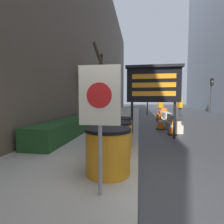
{
  "coord_description": "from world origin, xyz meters",
  "views": [
    {
      "loc": [
        0.0,
        -2.82,
        1.53
      ],
      "look_at": [
        -1.01,
        3.79,
        1.07
      ],
      "focal_mm": 28.0,
      "sensor_mm": 36.0,
      "label": 1
    }
  ],
  "objects_px": {
    "jersey_barrier_cream": "(173,123)",
    "barrel_drum_back": "(118,132)",
    "traffic_cone_near": "(172,128)",
    "traffic_light_near_curb": "(148,90)",
    "warning_sign": "(99,106)",
    "message_board": "(153,85)",
    "traffic_cone_mid": "(160,122)",
    "barrel_drum_middle": "(114,139)",
    "pedestrian_worker": "(160,106)",
    "pedestrian_passerby": "(180,105)",
    "barrel_drum_foreground": "(108,151)",
    "jersey_barrier_orange_near": "(162,115)",
    "jersey_barrier_white": "(166,119)",
    "traffic_light_far_side": "(211,88)"
  },
  "relations": [
    {
      "from": "jersey_barrier_cream",
      "to": "barrel_drum_back",
      "type": "bearing_deg",
      "value": -119.44
    },
    {
      "from": "traffic_cone_near",
      "to": "traffic_light_near_curb",
      "type": "distance_m",
      "value": 11.38
    },
    {
      "from": "warning_sign",
      "to": "traffic_cone_near",
      "type": "relative_size",
      "value": 2.86
    },
    {
      "from": "message_board",
      "to": "traffic_cone_near",
      "type": "distance_m",
      "value": 2.19
    },
    {
      "from": "traffic_cone_mid",
      "to": "barrel_drum_middle",
      "type": "bearing_deg",
      "value": -108.03
    },
    {
      "from": "barrel_drum_back",
      "to": "warning_sign",
      "type": "bearing_deg",
      "value": -88.97
    },
    {
      "from": "barrel_drum_middle",
      "to": "pedestrian_worker",
      "type": "distance_m",
      "value": 13.32
    },
    {
      "from": "warning_sign",
      "to": "pedestrian_passerby",
      "type": "relative_size",
      "value": 1.03
    },
    {
      "from": "barrel_drum_foreground",
      "to": "pedestrian_worker",
      "type": "height_order",
      "value": "pedestrian_worker"
    },
    {
      "from": "pedestrian_worker",
      "to": "pedestrian_passerby",
      "type": "bearing_deg",
      "value": 115.27
    },
    {
      "from": "jersey_barrier_cream",
      "to": "jersey_barrier_orange_near",
      "type": "bearing_deg",
      "value": 90.0
    },
    {
      "from": "barrel_drum_back",
      "to": "jersey_barrier_cream",
      "type": "bearing_deg",
      "value": 60.56
    },
    {
      "from": "barrel_drum_middle",
      "to": "message_board",
      "type": "relative_size",
      "value": 0.3
    },
    {
      "from": "message_board",
      "to": "jersey_barrier_cream",
      "type": "bearing_deg",
      "value": 60.7
    },
    {
      "from": "jersey_barrier_orange_near",
      "to": "traffic_cone_near",
      "type": "distance_m",
      "value": 5.57
    },
    {
      "from": "pedestrian_worker",
      "to": "traffic_cone_near",
      "type": "bearing_deg",
      "value": 61.84
    },
    {
      "from": "barrel_drum_foreground",
      "to": "pedestrian_worker",
      "type": "xyz_separation_m",
      "value": [
        2.61,
        14.02,
        0.36
      ]
    },
    {
      "from": "jersey_barrier_cream",
      "to": "jersey_barrier_orange_near",
      "type": "height_order",
      "value": "jersey_barrier_orange_near"
    },
    {
      "from": "jersey_barrier_white",
      "to": "barrel_drum_foreground",
      "type": "bearing_deg",
      "value": -105.61
    },
    {
      "from": "barrel_drum_foreground",
      "to": "pedestrian_passerby",
      "type": "distance_m",
      "value": 13.42
    },
    {
      "from": "jersey_barrier_white",
      "to": "pedestrian_passerby",
      "type": "distance_m",
      "value": 4.95
    },
    {
      "from": "barrel_drum_back",
      "to": "barrel_drum_middle",
      "type": "bearing_deg",
      "value": -89.49
    },
    {
      "from": "traffic_cone_mid",
      "to": "pedestrian_passerby",
      "type": "bearing_deg",
      "value": 69.93
    },
    {
      "from": "barrel_drum_back",
      "to": "traffic_cone_mid",
      "type": "bearing_deg",
      "value": 68.15
    },
    {
      "from": "barrel_drum_foreground",
      "to": "pedestrian_worker",
      "type": "bearing_deg",
      "value": 79.47
    },
    {
      "from": "pedestrian_passerby",
      "to": "jersey_barrier_orange_near",
      "type": "bearing_deg",
      "value": -51.76
    },
    {
      "from": "warning_sign",
      "to": "jersey_barrier_cream",
      "type": "relative_size",
      "value": 0.88
    },
    {
      "from": "traffic_cone_mid",
      "to": "warning_sign",
      "type": "bearing_deg",
      "value": -103.48
    },
    {
      "from": "message_board",
      "to": "traffic_light_near_curb",
      "type": "relative_size",
      "value": 0.81
    },
    {
      "from": "message_board",
      "to": "pedestrian_worker",
      "type": "distance_m",
      "value": 10.23
    },
    {
      "from": "jersey_barrier_white",
      "to": "traffic_light_far_side",
      "type": "relative_size",
      "value": 0.43
    },
    {
      "from": "traffic_light_far_side",
      "to": "barrel_drum_back",
      "type": "bearing_deg",
      "value": -117.81
    },
    {
      "from": "jersey_barrier_white",
      "to": "traffic_cone_mid",
      "type": "bearing_deg",
      "value": -107.01
    },
    {
      "from": "jersey_barrier_orange_near",
      "to": "traffic_cone_near",
      "type": "relative_size",
      "value": 3.05
    },
    {
      "from": "barrel_drum_middle",
      "to": "warning_sign",
      "type": "relative_size",
      "value": 0.46
    },
    {
      "from": "message_board",
      "to": "traffic_light_near_curb",
      "type": "height_order",
      "value": "traffic_light_near_curb"
    },
    {
      "from": "traffic_cone_mid",
      "to": "barrel_drum_back",
      "type": "bearing_deg",
      "value": -111.85
    },
    {
      "from": "warning_sign",
      "to": "barrel_drum_middle",
      "type": "bearing_deg",
      "value": 91.32
    },
    {
      "from": "jersey_barrier_orange_near",
      "to": "jersey_barrier_cream",
      "type": "bearing_deg",
      "value": -90.0
    },
    {
      "from": "traffic_cone_near",
      "to": "traffic_cone_mid",
      "type": "distance_m",
      "value": 1.5
    },
    {
      "from": "barrel_drum_foreground",
      "to": "traffic_cone_mid",
      "type": "xyz_separation_m",
      "value": [
        1.69,
        6.23,
        -0.21
      ]
    },
    {
      "from": "message_board",
      "to": "jersey_barrier_cream",
      "type": "distance_m",
      "value": 2.99
    },
    {
      "from": "message_board",
      "to": "jersey_barrier_orange_near",
      "type": "distance_m",
      "value": 6.7
    },
    {
      "from": "jersey_barrier_cream",
      "to": "pedestrian_passerby",
      "type": "xyz_separation_m",
      "value": [
        1.78,
        6.71,
        0.72
      ]
    },
    {
      "from": "barrel_drum_middle",
      "to": "warning_sign",
      "type": "distance_m",
      "value": 1.92
    },
    {
      "from": "barrel_drum_middle",
      "to": "pedestrian_passerby",
      "type": "height_order",
      "value": "pedestrian_passerby"
    },
    {
      "from": "traffic_light_far_side",
      "to": "traffic_cone_near",
      "type": "bearing_deg",
      "value": -116.0
    },
    {
      "from": "barrel_drum_middle",
      "to": "barrel_drum_back",
      "type": "distance_m",
      "value": 0.97
    },
    {
      "from": "barrel_drum_foreground",
      "to": "traffic_light_near_curb",
      "type": "relative_size",
      "value": 0.24
    },
    {
      "from": "warning_sign",
      "to": "pedestrian_passerby",
      "type": "distance_m",
      "value": 14.13
    }
  ]
}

